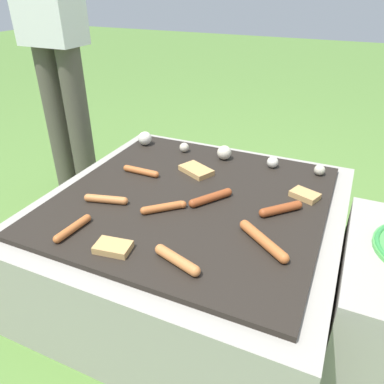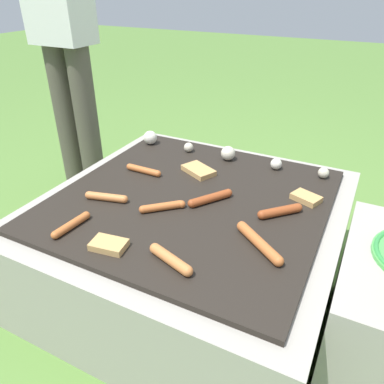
# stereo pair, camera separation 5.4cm
# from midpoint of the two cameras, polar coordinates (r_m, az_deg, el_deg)

# --- Properties ---
(ground_plane) EXTENTS (14.00, 14.00, 0.00)m
(ground_plane) POSITION_cam_midpoint_polar(r_m,az_deg,el_deg) (1.51, -1.04, -13.45)
(ground_plane) COLOR #567F38
(grill) EXTENTS (0.99, 0.99, 0.39)m
(grill) POSITION_cam_midpoint_polar(r_m,az_deg,el_deg) (1.39, -1.11, -7.72)
(grill) COLOR #9E998E
(grill) RESTS_ON ground_plane
(person_standing) EXTENTS (0.27, 0.21, 1.59)m
(person_standing) POSITION_cam_midpoint_polar(r_m,az_deg,el_deg) (1.92, -21.79, 24.18)
(person_standing) COLOR #4C473D
(person_standing) RESTS_ON ground_plane
(sausage_back_right) EXTENTS (0.11, 0.15, 0.03)m
(sausage_back_right) POSITION_cam_midpoint_polar(r_m,az_deg,el_deg) (1.25, 1.66, -0.86)
(sausage_back_right) COLOR #93421E
(sausage_back_right) RESTS_ON grill
(sausage_mid_left) EXTENTS (0.15, 0.07, 0.03)m
(sausage_mid_left) POSITION_cam_midpoint_polar(r_m,az_deg,el_deg) (0.99, -3.88, -10.30)
(sausage_mid_left) COLOR #C6753D
(sausage_mid_left) RESTS_ON grill
(sausage_front_center) EXTENTS (0.15, 0.03, 0.02)m
(sausage_front_center) POSITION_cam_midpoint_polar(r_m,az_deg,el_deg) (1.44, -8.85, 3.15)
(sausage_front_center) COLOR #B7602D
(sausage_front_center) RESTS_ON grill
(sausage_front_right) EXTENTS (0.15, 0.06, 0.03)m
(sausage_front_right) POSITION_cam_midpoint_polar(r_m,az_deg,el_deg) (1.28, -14.15, -1.09)
(sausage_front_right) COLOR #C6753D
(sausage_front_right) RESTS_ON grill
(sausage_front_left) EXTENTS (0.12, 0.12, 0.03)m
(sausage_front_left) POSITION_cam_midpoint_polar(r_m,az_deg,el_deg) (1.22, 12.16, -2.54)
(sausage_front_left) COLOR #93421E
(sausage_front_left) RESTS_ON grill
(sausage_mid_right) EXTENTS (0.17, 0.13, 0.03)m
(sausage_mid_right) POSITION_cam_midpoint_polar(r_m,az_deg,el_deg) (1.07, 9.35, -7.32)
(sausage_mid_right) COLOR #B7602D
(sausage_mid_right) RESTS_ON grill
(sausage_back_left) EXTENTS (0.03, 0.14, 0.02)m
(sausage_back_left) POSITION_cam_midpoint_polar(r_m,az_deg,el_deg) (1.17, -18.98, -5.25)
(sausage_back_left) COLOR #B7602D
(sausage_back_left) RESTS_ON grill
(sausage_back_center) EXTENTS (0.12, 0.11, 0.02)m
(sausage_back_center) POSITION_cam_midpoint_polar(r_m,az_deg,el_deg) (1.20, -5.69, -2.37)
(sausage_back_center) COLOR #B7602D
(sausage_back_center) RESTS_ON grill
(bread_slice_right) EXTENTS (0.11, 0.08, 0.02)m
(bread_slice_right) POSITION_cam_midpoint_polar(r_m,az_deg,el_deg) (1.06, -13.37, -8.22)
(bread_slice_right) COLOR tan
(bread_slice_right) RESTS_ON grill
(bread_slice_center) EXTENTS (0.15, 0.13, 0.02)m
(bread_slice_center) POSITION_cam_midpoint_polar(r_m,az_deg,el_deg) (1.44, -0.42, 3.32)
(bread_slice_center) COLOR tan
(bread_slice_center) RESTS_ON grill
(bread_slice_left) EXTENTS (0.11, 0.09, 0.02)m
(bread_slice_left) POSITION_cam_midpoint_polar(r_m,az_deg,el_deg) (1.32, 15.71, -0.45)
(bread_slice_left) COLOR tan
(bread_slice_left) RESTS_ON grill
(mushroom_row) EXTENTS (0.80, 0.06, 0.06)m
(mushroom_row) POSITION_cam_midpoint_polar(r_m,az_deg,el_deg) (1.57, 1.29, 6.44)
(mushroom_row) COLOR silver
(mushroom_row) RESTS_ON grill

